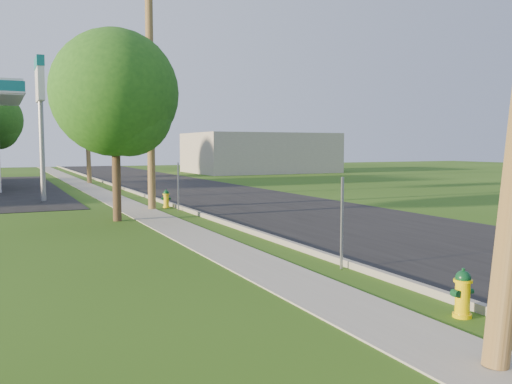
% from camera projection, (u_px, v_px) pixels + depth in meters
% --- Properties ---
extents(ground_plane, '(140.00, 140.00, 0.00)m').
position_uv_depth(ground_plane, '(492.00, 330.00, 7.86)').
color(ground_plane, '#23460E').
rests_on(ground_plane, ground).
extents(road, '(8.00, 120.00, 0.02)m').
position_uv_depth(road, '(348.00, 223.00, 18.79)').
color(road, black).
rests_on(road, ground).
extents(curb, '(0.15, 120.00, 0.15)m').
position_uv_depth(curb, '(243.00, 228.00, 17.07)').
color(curb, gray).
rests_on(curb, ground).
extents(sidewalk, '(1.50, 120.00, 0.03)m').
position_uv_depth(sidewalk, '(190.00, 234.00, 16.33)').
color(sidewalk, gray).
rests_on(sidewalk, ground).
extents(utility_pole_mid, '(1.40, 0.32, 9.80)m').
position_uv_depth(utility_pole_mid, '(150.00, 91.00, 22.49)').
color(utility_pole_mid, brown).
rests_on(utility_pole_mid, ground).
extents(utility_pole_far, '(1.40, 0.32, 9.50)m').
position_uv_depth(utility_pole_far, '(87.00, 116.00, 38.71)').
color(utility_pole_far, brown).
rests_on(utility_pole_far, ground).
extents(sign_post_near, '(0.05, 0.04, 2.00)m').
position_uv_depth(sign_post_near, '(342.00, 223.00, 11.66)').
color(sign_post_near, gray).
rests_on(sign_post_near, ground).
extents(sign_post_mid, '(0.05, 0.04, 2.00)m').
position_uv_depth(sign_post_mid, '(178.00, 187.00, 22.29)').
color(sign_post_mid, gray).
rests_on(sign_post_mid, ground).
extents(sign_post_far, '(0.05, 0.04, 2.00)m').
position_uv_depth(sign_post_far, '(119.00, 173.00, 33.27)').
color(sign_post_far, gray).
rests_on(sign_post_far, ground).
extents(price_pylon, '(0.34, 2.04, 6.85)m').
position_uv_depth(price_pylon, '(40.00, 88.00, 25.73)').
color(price_pylon, gray).
rests_on(price_pylon, ground).
extents(distant_building, '(14.00, 10.00, 4.00)m').
position_uv_depth(distant_building, '(260.00, 153.00, 55.89)').
color(distant_building, gray).
rests_on(distant_building, ground).
extents(tree_verge, '(4.46, 4.46, 6.76)m').
position_uv_depth(tree_verge, '(118.00, 98.00, 18.95)').
color(tree_verge, '#3C291A').
rests_on(tree_verge, ground).
extents(hydrant_near, '(0.39, 0.35, 0.78)m').
position_uv_depth(hydrant_near, '(463.00, 293.00, 8.40)').
color(hydrant_near, '#E1BF00').
rests_on(hydrant_near, ground).
extents(hydrant_mid, '(0.41, 0.37, 0.80)m').
position_uv_depth(hydrant_mid, '(166.00, 199.00, 23.48)').
color(hydrant_mid, yellow).
rests_on(hydrant_mid, ground).
extents(hydrant_far, '(0.43, 0.38, 0.82)m').
position_uv_depth(hydrant_far, '(116.00, 184.00, 32.67)').
color(hydrant_far, '#F2C100').
rests_on(hydrant_far, ground).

